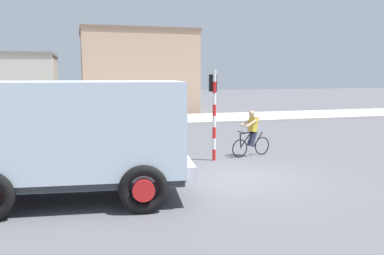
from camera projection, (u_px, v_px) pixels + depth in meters
name	position (u px, v px, depth m)	size (l,w,h in m)	color
ground_plane	(240.00, 177.00, 11.93)	(120.00, 120.00, 0.00)	#56565B
sidewalk_far	(153.00, 120.00, 25.69)	(80.00, 5.00, 0.16)	#ADADA8
truck_foreground	(75.00, 133.00, 9.60)	(5.67, 3.30, 2.90)	silver
cyclist	(252.00, 133.00, 14.83)	(1.69, 0.59, 1.72)	black
traffic_light_pole	(214.00, 102.00, 14.00)	(0.24, 0.43, 3.20)	red
car_white_mid	(26.00, 122.00, 18.65)	(4.22, 2.36, 1.60)	#B7B7BC
car_far_side	(85.00, 126.00, 17.30)	(4.30, 2.64, 1.60)	#234C9E
building_mid_block	(137.00, 71.00, 32.70)	(8.94, 7.38, 6.49)	tan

